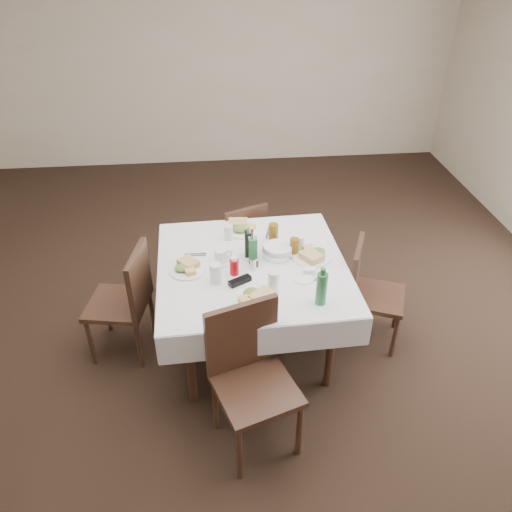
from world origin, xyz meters
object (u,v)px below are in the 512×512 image
Objects in this scene: chair_south at (250,369)px; water_s at (274,281)px; water_n at (229,233)px; oil_cruet_green at (253,249)px; dining_table at (252,274)px; chair_west at (128,296)px; green_bottle at (322,288)px; oil_cruet_dark at (249,243)px; chair_north at (242,240)px; bread_basket at (278,251)px; ketchup_bottle at (234,266)px; water_e at (299,243)px; coffee_mug at (221,257)px; water_w at (216,273)px; chair_east at (367,287)px.

chair_south is 0.60m from water_s.
water_n is 0.48× the size of oil_cruet_green.
dining_table is at bearing 110.81° from water_s.
green_bottle reaches higher than chair_west.
green_bottle reaches higher than dining_table.
chair_west is 0.96m from oil_cruet_dark.
chair_north is at bearing 74.30° from water_n.
chair_south is at bearing -107.77° from bread_basket.
oil_cruet_dark reaches higher than chair_south.
ketchup_bottle is at bearing -148.08° from bread_basket.
water_e reaches higher than coffee_mug.
green_bottle reaches higher than oil_cruet_green.
water_w is 0.15m from ketchup_bottle.
coffee_mug is (-0.08, 0.15, -0.02)m from ketchup_bottle.
oil_cruet_dark reaches higher than bread_basket.
water_e is 0.49× the size of oil_cruet_green.
bread_basket is at bearing 2.94° from chair_west.
chair_south is 7.86× the size of water_e.
oil_cruet_dark is at bearing 4.32° from chair_west.
dining_table is 9.94× the size of water_s.
chair_south is at bearing -140.15° from chair_east.
oil_cruet_green is at bearing 107.70° from water_s.
water_n is 0.97m from green_bottle.
chair_south is 0.74m from ketchup_bottle.
water_w is 0.55× the size of green_bottle.
coffee_mug is (-0.57, -0.09, -0.01)m from water_e.
bread_basket is at bearing -2.98° from oil_cruet_dark.
bread_basket is at bearing -73.14° from chair_north.
coffee_mug is (-0.41, -0.06, 0.01)m from bread_basket.
water_w reaches higher than water_s.
water_s is 0.54× the size of oil_cruet_dark.
ketchup_bottle is at bearing -136.60° from oil_cruet_green.
oil_cruet_dark is at bearing 96.24° from dining_table.
chair_west is 0.84m from ketchup_bottle.
chair_west is 6.52× the size of ketchup_bottle.
chair_north is at bearing 76.17° from water_w.
water_s is 1.13× the size of water_e.
oil_cruet_green reaches higher than bread_basket.
chair_north is 0.85m from coffee_mug.
green_bottle is at bearing -35.05° from ketchup_bottle.
water_n reaches higher than coffee_mug.
oil_cruet_dark is (-0.01, 0.12, 0.19)m from dining_table.
water_s is (1.01, -0.34, 0.32)m from chair_west.
chair_north is at bearing 138.57° from chair_east.
dining_table is 0.63m from green_bottle.
chair_west reaches higher than dining_table.
water_w is at bearing 105.83° from chair_south.
bread_basket is (-0.67, 0.08, 0.32)m from chair_east.
water_n is at bearing 112.70° from dining_table.
chair_east is 5.82× the size of water_w.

